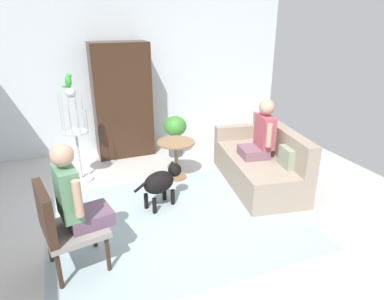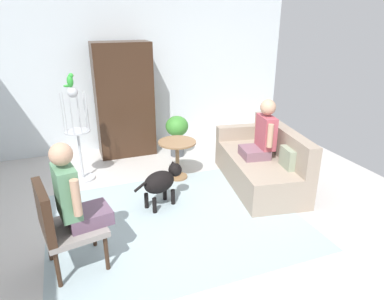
# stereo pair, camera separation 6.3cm
# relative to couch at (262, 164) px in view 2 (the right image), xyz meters

# --- Properties ---
(ground_plane) EXTENTS (6.75, 6.75, 0.00)m
(ground_plane) POSITION_rel_couch_xyz_m (-1.42, -0.47, -0.32)
(ground_plane) COLOR beige
(back_wall) EXTENTS (6.23, 0.12, 2.74)m
(back_wall) POSITION_rel_couch_xyz_m (-1.42, 2.40, 1.05)
(back_wall) COLOR silver
(back_wall) RESTS_ON ground
(area_rug) EXTENTS (3.08, 2.46, 0.01)m
(area_rug) POSITION_rel_couch_xyz_m (-1.56, -0.55, -0.31)
(area_rug) COLOR #9EB2B7
(area_rug) RESTS_ON ground
(couch) EXTENTS (1.15, 1.93, 0.89)m
(couch) POSITION_rel_couch_xyz_m (0.00, 0.00, 0.00)
(couch) COLOR gray
(couch) RESTS_ON ground
(armchair) EXTENTS (0.66, 0.65, 0.96)m
(armchair) POSITION_rel_couch_xyz_m (-2.88, -1.00, 0.24)
(armchair) COLOR #382316
(armchair) RESTS_ON ground
(person_on_couch) EXTENTS (0.50, 0.55, 0.86)m
(person_on_couch) POSITION_rel_couch_xyz_m (-0.04, -0.02, 0.49)
(person_on_couch) COLOR #7D5766
(person_on_armchair) EXTENTS (0.53, 0.51, 0.89)m
(person_on_armchair) POSITION_rel_couch_xyz_m (-2.72, -0.97, 0.50)
(person_on_armchair) COLOR #664B62
(round_end_table) EXTENTS (0.59, 0.59, 0.62)m
(round_end_table) POSITION_rel_couch_xyz_m (-1.15, 0.62, 0.11)
(round_end_table) COLOR olive
(round_end_table) RESTS_ON ground
(dog) EXTENTS (0.73, 0.45, 0.57)m
(dog) POSITION_rel_couch_xyz_m (-1.62, -0.12, 0.04)
(dog) COLOR black
(dog) RESTS_ON ground
(bird_cage_stand) EXTENTS (0.38, 0.38, 1.46)m
(bird_cage_stand) POSITION_rel_couch_xyz_m (-2.57, 1.09, 0.38)
(bird_cage_stand) COLOR silver
(bird_cage_stand) RESTS_ON ground
(parrot) EXTENTS (0.17, 0.10, 0.20)m
(parrot) POSITION_rel_couch_xyz_m (-2.58, 1.09, 1.24)
(parrot) COLOR green
(parrot) RESTS_ON bird_cage_stand
(potted_plant) EXTENTS (0.41, 0.41, 0.75)m
(potted_plant) POSITION_rel_couch_xyz_m (-0.86, 1.52, 0.17)
(potted_plant) COLOR #4C5156
(potted_plant) RESTS_ON ground
(armoire_cabinet) EXTENTS (0.99, 0.56, 2.02)m
(armoire_cabinet) POSITION_rel_couch_xyz_m (-1.69, 1.99, 0.69)
(armoire_cabinet) COLOR #382316
(armoire_cabinet) RESTS_ON ground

